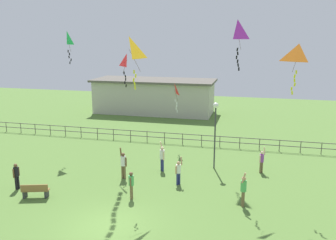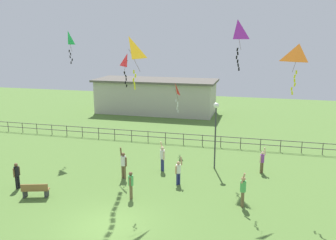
{
  "view_description": "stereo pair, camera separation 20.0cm",
  "coord_description": "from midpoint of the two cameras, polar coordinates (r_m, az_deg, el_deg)",
  "views": [
    {
      "loc": [
        6.54,
        -14.5,
        8.89
      ],
      "look_at": [
        1.46,
        5.98,
        3.97
      ],
      "focal_mm": 38.36,
      "sensor_mm": 36.0,
      "label": 1
    },
    {
      "loc": [
        6.74,
        -14.45,
        8.89
      ],
      "look_at": [
        1.46,
        5.98,
        3.97
      ],
      "focal_mm": 38.36,
      "sensor_mm": 36.0,
      "label": 2
    }
  ],
  "objects": [
    {
      "name": "person_3",
      "position": [
        20.38,
        -5.64,
        -9.98
      ],
      "size": [
        0.29,
        0.48,
        1.59
      ],
      "color": "brown",
      "rests_on": "ground_plane"
    },
    {
      "name": "person_4",
      "position": [
        23.17,
        -6.84,
        -6.84
      ],
      "size": [
        0.51,
        0.36,
        2.03
      ],
      "color": "brown",
      "rests_on": "ground_plane"
    },
    {
      "name": "waterfront_railing",
      "position": [
        30.44,
        0.85,
        -2.63
      ],
      "size": [
        36.04,
        0.06,
        0.95
      ],
      "color": "#4C4742",
      "rests_on": "ground_plane"
    },
    {
      "name": "person_1",
      "position": [
        22.1,
        1.91,
        -8.11
      ],
      "size": [
        0.41,
        0.38,
        1.77
      ],
      "color": "navy",
      "rests_on": "ground_plane"
    },
    {
      "name": "person_0",
      "position": [
        19.81,
        12.11,
        -10.68
      ],
      "size": [
        0.31,
        0.54,
        1.98
      ],
      "color": "brown",
      "rests_on": "ground_plane"
    },
    {
      "name": "kite_3",
      "position": [
        21.11,
        11.24,
        13.52
      ],
      "size": [
        0.9,
        0.85,
        2.82
      ],
      "color": "#B22DB2"
    },
    {
      "name": "kite_0",
      "position": [
        20.38,
        20.26,
        9.57
      ],
      "size": [
        1.28,
        1.07,
        2.62
      ],
      "color": "orange"
    },
    {
      "name": "kite_1",
      "position": [
        20.01,
        -5.91,
        10.94
      ],
      "size": [
        1.18,
        1.24,
        2.81
      ],
      "color": "yellow"
    },
    {
      "name": "kite_7",
      "position": [
        28.87,
        -15.35,
        12.23
      ],
      "size": [
        0.75,
        0.58,
        2.49
      ],
      "color": "#1EB759"
    },
    {
      "name": "person_6",
      "position": [
        24.26,
        -0.65,
        -5.84
      ],
      "size": [
        0.41,
        0.51,
        2.01
      ],
      "color": "navy",
      "rests_on": "ground_plane"
    },
    {
      "name": "person_5",
      "position": [
        23.31,
        -22.67,
        -7.93
      ],
      "size": [
        0.3,
        0.48,
        1.61
      ],
      "color": "black",
      "rests_on": "ground_plane"
    },
    {
      "name": "pavilion_building",
      "position": [
        42.73,
        -1.82,
        3.85
      ],
      "size": [
        14.31,
        5.58,
        3.98
      ],
      "color": "#B7B2A3",
      "rests_on": "ground_plane"
    },
    {
      "name": "ground_plane",
      "position": [
        18.24,
        -9.24,
        -16.24
      ],
      "size": [
        80.0,
        80.0,
        0.0
      ],
      "primitive_type": "plane",
      "color": "#517533"
    },
    {
      "name": "kite_4",
      "position": [
        24.66,
        -6.23,
        9.24
      ],
      "size": [
        0.97,
        1.07,
        2.26
      ],
      "color": "red"
    },
    {
      "name": "lamppost",
      "position": [
        24.28,
        7.83,
        -0.22
      ],
      "size": [
        0.36,
        0.36,
        4.61
      ],
      "color": "#38383D",
      "rests_on": "ground_plane"
    },
    {
      "name": "park_bench",
      "position": [
        21.88,
        -20.1,
        -10.38
      ],
      "size": [
        1.55,
        0.84,
        0.85
      ],
      "color": "olive",
      "rests_on": "ground_plane"
    },
    {
      "name": "person_2",
      "position": [
        24.74,
        14.95,
        -6.23
      ],
      "size": [
        0.39,
        0.39,
        1.76
      ],
      "color": "brown",
      "rests_on": "ground_plane"
    },
    {
      "name": "kite_6",
      "position": [
        28.43,
        1.36,
        4.71
      ],
      "size": [
        0.61,
        0.77,
        2.4
      ],
      "color": "red"
    }
  ]
}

